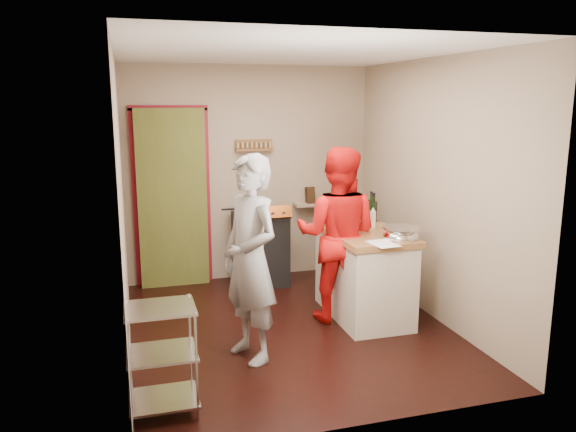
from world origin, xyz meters
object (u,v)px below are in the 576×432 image
object	(u,v)px
wire_shelving	(162,354)
island	(364,271)
stove	(260,247)
person_stripe	(250,259)
person_red	(337,235)

from	to	relation	value
wire_shelving	island	xyz separation A→B (m)	(2.10, 1.30, 0.04)
stove	wire_shelving	distance (m)	2.94
person_stripe	person_red	bearing A→B (deg)	99.71
person_red	stove	bearing A→B (deg)	-40.50
person_stripe	wire_shelving	bearing A→B (deg)	-71.01
stove	person_stripe	bearing A→B (deg)	-105.57
stove	island	xyz separation A→B (m)	(0.77, -1.32, 0.03)
island	person_red	size ratio (longest dim) A/B	0.74
person_stripe	person_red	xyz separation A→B (m)	(1.02, 0.63, -0.01)
person_stripe	person_red	distance (m)	1.20
island	person_red	distance (m)	0.49
stove	wire_shelving	world-z (taller)	stove
island	person_red	world-z (taller)	person_red
wire_shelving	person_red	bearing A→B (deg)	36.00
wire_shelving	island	bearing A→B (deg)	31.74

